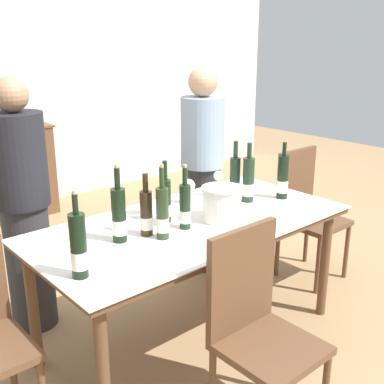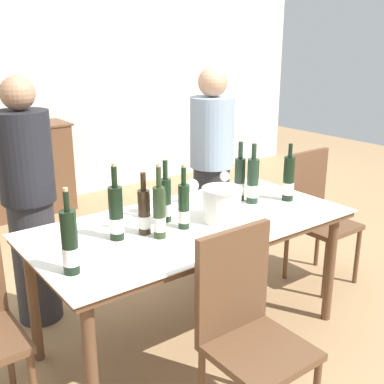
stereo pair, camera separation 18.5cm
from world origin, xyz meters
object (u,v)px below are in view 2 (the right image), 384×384
object	(u,v)px
person_host	(30,205)
chair_near_front	(246,322)
ice_bucket	(222,204)
person_guest_left	(212,172)
wine_glass_0	(192,186)
wine_glass_2	(225,177)
wine_bottle_5	(159,213)
wine_bottle_1	(70,244)
chair_right_end	(315,209)
dining_table	(192,233)
wine_bottle_2	(116,214)
wine_glass_1	(148,196)
wine_bottle_7	(184,207)
wine_bottle_8	(240,180)
wine_bottle_0	(253,182)
wine_bottle_6	(166,200)
wine_bottle_4	(289,180)
wine_bottle_3	(144,212)

from	to	relation	value
person_host	chair_near_front	bearing A→B (deg)	-72.58
ice_bucket	person_guest_left	xyz separation A→B (m)	(0.57, 0.78, -0.08)
wine_glass_0	wine_glass_2	distance (m)	0.34
wine_bottle_5	wine_glass_2	xyz separation A→B (m)	(0.80, 0.41, -0.04)
chair_near_front	wine_bottle_1	bearing A→B (deg)	140.20
chair_right_end	person_guest_left	size ratio (longest dim) A/B	0.62
dining_table	wine_bottle_1	distance (m)	0.86
wine_bottle_2	dining_table	bearing A→B (deg)	-4.94
wine_bottle_5	wine_glass_1	size ratio (longest dim) A/B	2.55
ice_bucket	wine_bottle_7	world-z (taller)	wine_bottle_7
chair_right_end	person_host	distance (m)	2.03
wine_bottle_7	person_guest_left	xyz separation A→B (m)	(0.80, 0.74, -0.10)
wine_bottle_8	chair_near_front	size ratio (longest dim) A/B	0.40
dining_table	wine_bottle_0	size ratio (longest dim) A/B	4.83
person_host	person_guest_left	world-z (taller)	person_guest_left
chair_right_end	chair_near_front	bearing A→B (deg)	-151.49
wine_bottle_5	wine_glass_1	distance (m)	0.38
person_host	wine_bottle_1	bearing A→B (deg)	-98.51
wine_glass_0	person_host	distance (m)	1.02
wine_bottle_5	chair_near_front	bearing A→B (deg)	-83.55
dining_table	wine_glass_0	distance (m)	0.37
wine_bottle_8	wine_bottle_2	bearing A→B (deg)	-174.48
wine_bottle_8	wine_bottle_1	bearing A→B (deg)	-166.55
chair_right_end	wine_bottle_7	bearing A→B (deg)	-173.97
wine_bottle_6	person_guest_left	world-z (taller)	person_guest_left
dining_table	person_guest_left	world-z (taller)	person_guest_left
dining_table	wine_glass_0	world-z (taller)	wine_glass_0
wine_glass_0	chair_right_end	xyz separation A→B (m)	(1.03, -0.17, -0.33)
wine_bottle_0	chair_near_front	world-z (taller)	wine_bottle_0
wine_glass_2	person_host	bearing A→B (deg)	159.05
wine_glass_1	wine_bottle_5	bearing A→B (deg)	-112.93
wine_bottle_4	wine_bottle_5	xyz separation A→B (m)	(-1.00, -0.01, -0.00)
wine_bottle_0	wine_bottle_1	bearing A→B (deg)	-170.67
ice_bucket	person_guest_left	size ratio (longest dim) A/B	0.15
wine_bottle_7	wine_bottle_5	bearing A→B (deg)	-170.52
person_guest_left	wine_bottle_0	bearing A→B (deg)	-106.85
wine_bottle_5	wine_glass_0	size ratio (longest dim) A/B	2.50
wine_bottle_0	wine_bottle_6	distance (m)	0.63
ice_bucket	person_guest_left	distance (m)	0.97
chair_near_front	wine_bottle_7	bearing A→B (deg)	80.08
wine_glass_0	wine_bottle_5	bearing A→B (deg)	-144.24
dining_table	person_host	distance (m)	1.04
dining_table	wine_bottle_5	distance (m)	0.35
wine_bottle_1	chair_near_front	size ratio (longest dim) A/B	0.42
wine_bottle_3	wine_glass_0	distance (m)	0.56
wine_bottle_6	wine_glass_1	world-z (taller)	wine_bottle_6
wine_bottle_1	chair_near_front	distance (m)	0.87
wine_bottle_5	person_host	size ratio (longest dim) A/B	0.26
wine_bottle_3	person_guest_left	xyz separation A→B (m)	(1.02, 0.68, -0.10)
wine_bottle_8	person_host	distance (m)	1.33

